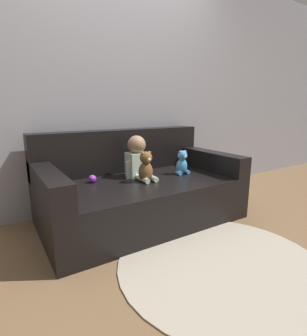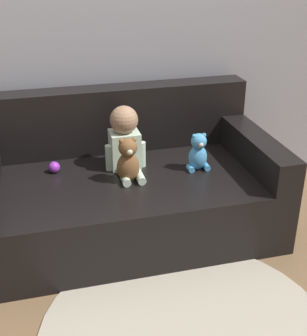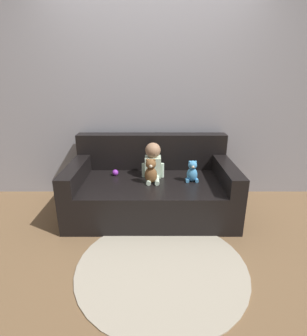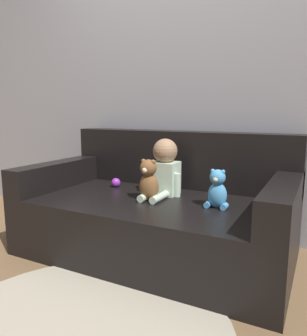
{
  "view_description": "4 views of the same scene",
  "coord_description": "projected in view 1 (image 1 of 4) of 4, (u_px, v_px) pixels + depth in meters",
  "views": [
    {
      "loc": [
        -1.15,
        -2.02,
        1.04
      ],
      "look_at": [
        0.04,
        -0.14,
        0.53
      ],
      "focal_mm": 28.0,
      "sensor_mm": 36.0,
      "label": 1
    },
    {
      "loc": [
        -0.48,
        -2.48,
        1.67
      ],
      "look_at": [
        0.15,
        -0.06,
        0.45
      ],
      "focal_mm": 50.0,
      "sensor_mm": 36.0,
      "label": 2
    },
    {
      "loc": [
        0.02,
        -2.68,
        1.49
      ],
      "look_at": [
        0.03,
        -0.02,
        0.54
      ],
      "focal_mm": 28.0,
      "sensor_mm": 36.0,
      "label": 3
    },
    {
      "loc": [
        0.99,
        -1.92,
        0.97
      ],
      "look_at": [
        0.04,
        -0.09,
        0.62
      ],
      "focal_mm": 35.0,
      "sensor_mm": 36.0,
      "label": 4
    }
  ],
  "objects": [
    {
      "name": "floor_rug",
      "position": [
        221.0,
        263.0,
        1.79
      ],
      "size": [
        1.4,
        1.4,
        0.01
      ],
      "color": "#B2A893",
      "rests_on": "ground_plane"
    },
    {
      "name": "person_baby",
      "position": [
        137.0,
        158.0,
        2.46
      ],
      "size": [
        0.25,
        0.36,
        0.39
      ],
      "color": "silver",
      "rests_on": "couch"
    },
    {
      "name": "ground_plane",
      "position": [
        142.0,
        219.0,
        2.5
      ],
      "size": [
        12.0,
        12.0,
        0.0
      ],
      "primitive_type": "plane",
      "color": "brown"
    },
    {
      "name": "toy_ball",
      "position": [
        92.0,
        179.0,
        2.3
      ],
      "size": [
        0.07,
        0.07,
        0.07
      ],
      "color": "purple",
      "rests_on": "couch"
    },
    {
      "name": "wall_back",
      "position": [
        113.0,
        82.0,
        2.68
      ],
      "size": [
        8.0,
        0.05,
        2.6
      ],
      "color": "#93939E",
      "rests_on": "ground_plane"
    },
    {
      "name": "teddy_bear_brown",
      "position": [
        146.0,
        167.0,
        2.31
      ],
      "size": [
        0.13,
        0.13,
        0.28
      ],
      "color": "brown",
      "rests_on": "couch"
    },
    {
      "name": "couch",
      "position": [
        139.0,
        190.0,
        2.48
      ],
      "size": [
        1.79,
        0.99,
        0.82
      ],
      "color": "black",
      "rests_on": "ground_plane"
    },
    {
      "name": "plush_toy_side",
      "position": [
        182.0,
        163.0,
        2.58
      ],
      "size": [
        0.14,
        0.11,
        0.24
      ],
      "color": "#4C9EDB",
      "rests_on": "couch"
    }
  ]
}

